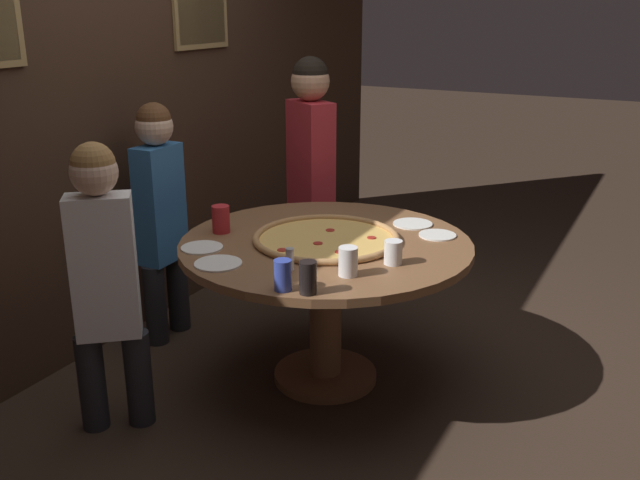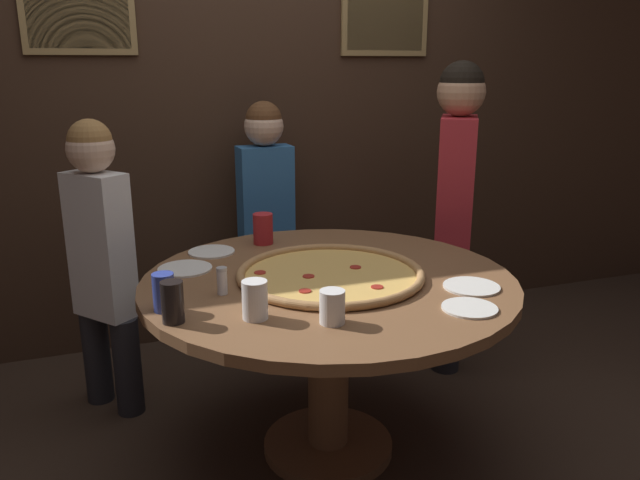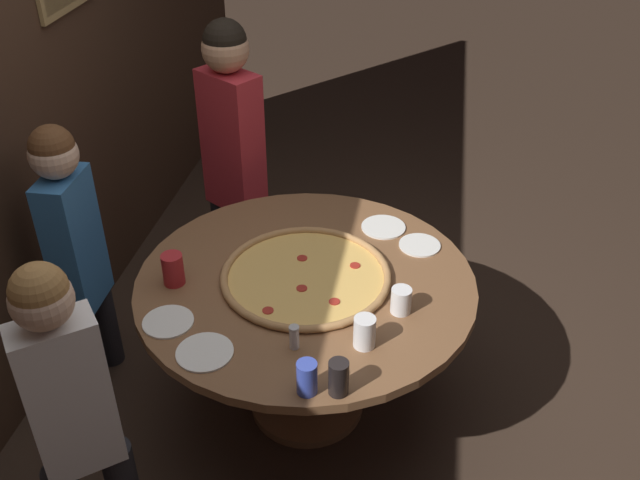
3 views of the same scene
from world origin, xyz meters
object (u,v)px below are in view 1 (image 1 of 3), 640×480
at_px(white_plate_beside_cup, 437,235).
at_px(diner_side_left, 311,168).
at_px(giant_pizza, 325,238).
at_px(drink_cup_near_left, 393,252).
at_px(drink_cup_centre_back, 348,261).
at_px(white_plate_right_side, 218,263).
at_px(diner_far_left, 160,209).
at_px(white_plate_near_front, 413,224).
at_px(diner_side_right, 104,273).
at_px(drink_cup_front_edge, 308,278).
at_px(condiment_shaker, 290,259).
at_px(drink_cup_far_left, 283,275).
at_px(dining_table, 326,271).
at_px(white_plate_far_back, 202,248).
at_px(drink_cup_by_shaker, 221,219).

relative_size(white_plate_beside_cup, diner_side_left, 0.12).
relative_size(giant_pizza, drink_cup_near_left, 6.64).
distance_m(drink_cup_centre_back, white_plate_right_side, 0.58).
height_order(white_plate_beside_cup, diner_far_left, diner_far_left).
bearing_deg(white_plate_beside_cup, white_plate_near_front, 55.48).
distance_m(white_plate_beside_cup, diner_side_right, 1.57).
bearing_deg(white_plate_right_side, white_plate_near_front, -30.40).
bearing_deg(white_plate_beside_cup, diner_side_left, 61.33).
relative_size(drink_cup_front_edge, diner_far_left, 0.10).
relative_size(drink_cup_near_left, diner_side_left, 0.07).
relative_size(giant_pizza, white_plate_near_front, 3.50).
xyz_separation_m(condiment_shaker, diner_far_left, (0.44, 1.06, -0.03)).
bearing_deg(drink_cup_far_left, drink_cup_centre_back, -31.64).
xyz_separation_m(condiment_shaker, diner_side_left, (1.28, 0.59, 0.08)).
bearing_deg(dining_table, white_plate_far_back, 127.76).
bearing_deg(diner_side_right, diner_far_left, -104.12).
height_order(white_plate_far_back, condiment_shaker, condiment_shaker).
bearing_deg(dining_table, diner_far_left, 88.31).
relative_size(giant_pizza, white_plate_far_back, 3.62).
bearing_deg(white_plate_beside_cup, drink_cup_by_shaker, 114.43).
relative_size(white_plate_far_back, condiment_shaker, 2.01).
bearing_deg(dining_table, drink_cup_far_left, -168.58).
relative_size(giant_pizza, diner_side_left, 0.46).
bearing_deg(diner_side_right, diner_side_left, -132.17).
bearing_deg(diner_far_left, drink_cup_near_left, 81.60).
distance_m(white_plate_near_front, white_plate_right_side, 1.09).
xyz_separation_m(drink_cup_centre_back, diner_side_right, (-0.45, 0.93, -0.07)).
xyz_separation_m(drink_cup_by_shaker, white_plate_beside_cup, (0.44, -0.97, -0.06)).
relative_size(drink_cup_by_shaker, white_plate_beside_cup, 0.74).
bearing_deg(condiment_shaker, drink_cup_near_left, -53.24).
bearing_deg(white_plate_far_back, white_plate_beside_cup, -53.13).
distance_m(drink_cup_near_left, diner_side_left, 1.38).
bearing_deg(white_plate_beside_cup, giant_pizza, 125.07).
height_order(drink_cup_centre_back, white_plate_near_front, drink_cup_centre_back).
xyz_separation_m(white_plate_far_back, condiment_shaker, (-0.05, -0.50, 0.05)).
distance_m(white_plate_beside_cup, condiment_shaker, 0.84).
distance_m(drink_cup_far_left, diner_side_right, 0.79).
height_order(drink_cup_near_left, white_plate_beside_cup, drink_cup_near_left).
distance_m(drink_cup_front_edge, condiment_shaker, 0.27).
height_order(drink_cup_far_left, diner_far_left, diner_far_left).
xyz_separation_m(white_plate_beside_cup, white_plate_far_back, (-0.68, 0.91, 0.00)).
bearing_deg(drink_cup_centre_back, diner_side_right, 115.67).
bearing_deg(white_plate_beside_cup, white_plate_right_side, 138.64).
distance_m(drink_cup_front_edge, drink_cup_far_left, 0.11).
height_order(white_plate_beside_cup, diner_side_left, diner_side_left).
height_order(condiment_shaker, diner_far_left, diner_far_left).
relative_size(drink_cup_centre_back, white_plate_beside_cup, 0.68).
relative_size(white_plate_far_back, diner_side_left, 0.13).
bearing_deg(drink_cup_centre_back, white_plate_near_front, 0.66).
distance_m(drink_cup_front_edge, white_plate_near_front, 1.05).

